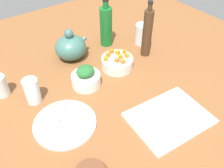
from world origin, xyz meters
TOP-DOWN VIEW (x-y plane):
  - tabletop at (0.00, 0.00)cm, footprint 190.00×190.00cm
  - cutting_board at (9.02, -24.23)cm, footprint 30.77×24.42cm
  - plate_tofu at (-23.99, -3.43)cm, footprint 23.16×23.16cm
  - bowl_greens at (-5.92, 10.84)cm, footprint 12.48×12.48cm
  - bowl_carrots at (12.39, 12.85)cm, footprint 14.83×14.83cm
  - teapot at (-1.06, 32.49)cm, footprint 16.75×14.82cm
  - bottle_0 at (30.61, 13.23)cm, footprint 4.57×4.57cm
  - bottle_1 at (20.26, 32.86)cm, footprint 6.34×6.34cm
  - drinking_glass_0 at (-28.07, 14.90)cm, footprint 6.02×6.02cm
  - drinking_glass_1 at (36.32, 22.54)cm, footprint 7.42×7.42cm
  - drinking_glass_2 at (-37.12, 26.21)cm, footprint 5.68×5.68cm
  - carrot_cube_0 at (12.90, 17.94)cm, footprint 1.87×1.87cm
  - carrot_cube_1 at (16.59, 10.88)cm, footprint 2.26×2.26cm
  - carrot_cube_2 at (17.67, 14.23)cm, footprint 2.54×2.54cm
  - carrot_cube_3 at (13.66, 12.02)cm, footprint 2.41×2.41cm
  - carrot_cube_4 at (7.12, 14.63)cm, footprint 2.54×2.54cm
  - carrot_cube_5 at (9.84, 16.53)cm, footprint 2.21×2.21cm
  - carrot_cube_6 at (12.14, 8.29)cm, footprint 2.01×2.01cm
  - carrot_cube_7 at (14.50, 15.33)cm, footprint 2.34×2.34cm
  - carrot_cube_8 at (10.61, 10.77)cm, footprint 2.23×2.23cm
  - chopped_greens_mound at (-5.92, 10.84)cm, footprint 9.15×8.41cm
  - tofu_cube_0 at (-20.95, -7.42)cm, footprint 2.96×2.96cm
  - tofu_cube_1 at (-22.34, 1.44)cm, footprint 3.02×3.02cm
  - tofu_cube_2 at (-26.54, -1.88)cm, footprint 2.95×2.95cm
  - tofu_cube_3 at (-19.94, -2.25)cm, footprint 2.41×2.41cm
  - tofu_cube_4 at (-24.92, -5.48)cm, footprint 3.04×3.04cm
  - dumpling_0 at (9.23, -24.68)cm, footprint 4.79×4.26cm
  - dumpling_1 at (12.90, -30.22)cm, footprint 4.44×5.01cm
  - dumpling_2 at (-1.22, -22.24)cm, footprint 5.83×6.39cm
  - dumpling_3 at (-0.96, -28.51)cm, footprint 7.85×7.81cm
  - dumpling_4 at (6.57, -18.86)cm, footprint 5.90×6.23cm
  - dumpling_5 at (19.30, -17.49)cm, footprint 6.31×6.45cm

SIDE VIEW (x-z plane):
  - tabletop at x=0.00cm, z-range 0.00..3.00cm
  - cutting_board at x=9.02cm, z-range 3.00..4.00cm
  - plate_tofu at x=-23.99cm, z-range 3.00..4.20cm
  - dumpling_5 at x=19.30cm, z-range 4.00..6.05cm
  - dumpling_4 at x=6.57cm, z-range 4.00..6.53cm
  - tofu_cube_0 at x=-20.95cm, z-range 4.20..6.40cm
  - tofu_cube_1 at x=-22.34cm, z-range 4.20..6.40cm
  - tofu_cube_2 at x=-26.54cm, z-range 4.20..6.40cm
  - tofu_cube_3 at x=-19.94cm, z-range 4.20..6.40cm
  - tofu_cube_4 at x=-24.92cm, z-range 4.20..6.40cm
  - dumpling_3 at x=-0.96cm, z-range 4.00..6.83cm
  - dumpling_0 at x=9.23cm, z-range 4.00..6.99cm
  - dumpling_2 at x=-1.22cm, z-range 4.00..7.10cm
  - dumpling_1 at x=12.90cm, z-range 4.00..7.16cm
  - bowl_carrots at x=12.39cm, z-range 3.00..8.32cm
  - bowl_greens at x=-5.92cm, z-range 3.00..8.45cm
  - drinking_glass_2 at x=-37.12cm, z-range 3.00..12.31cm
  - drinking_glass_1 at x=36.32cm, z-range 3.00..13.82cm
  - drinking_glass_0 at x=-28.07cm, z-range 3.00..13.86cm
  - teapot at x=-1.06cm, z-range 1.31..17.07cm
  - carrot_cube_0 at x=12.90cm, z-range 8.32..10.12cm
  - carrot_cube_1 at x=16.59cm, z-range 8.32..10.12cm
  - carrot_cube_2 at x=17.67cm, z-range 8.32..10.12cm
  - carrot_cube_3 at x=13.66cm, z-range 8.32..10.12cm
  - carrot_cube_4 at x=7.12cm, z-range 8.32..10.12cm
  - carrot_cube_5 at x=9.84cm, z-range 8.32..10.12cm
  - carrot_cube_6 at x=12.14cm, z-range 8.32..10.12cm
  - carrot_cube_7 at x=14.50cm, z-range 8.32..10.12cm
  - carrot_cube_8 at x=10.61cm, z-range 8.32..10.12cm
  - chopped_greens_mound at x=-5.92cm, z-range 8.45..12.70cm
  - bottle_1 at x=20.26cm, z-range 1.20..26.35cm
  - bottle_0 at x=30.61cm, z-range 1.32..29.20cm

